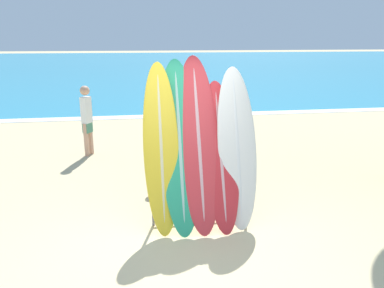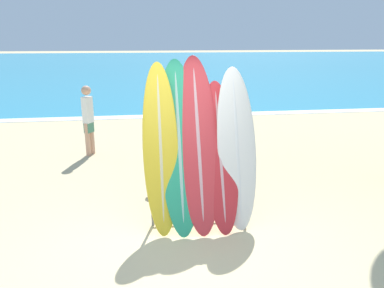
{
  "view_description": "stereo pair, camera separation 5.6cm",
  "coord_description": "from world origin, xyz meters",
  "views": [
    {
      "loc": [
        -0.54,
        -4.15,
        2.62
      ],
      "look_at": [
        0.36,
        1.59,
        0.97
      ],
      "focal_mm": 35.0,
      "sensor_mm": 36.0,
      "label": 1
    },
    {
      "loc": [
        -0.48,
        -4.16,
        2.62
      ],
      "look_at": [
        0.36,
        1.59,
        0.97
      ],
      "focal_mm": 35.0,
      "sensor_mm": 36.0,
      "label": 2
    }
  ],
  "objects": [
    {
      "name": "person_far_left",
      "position": [
        0.01,
        2.83,
        0.84
      ],
      "size": [
        0.21,
        0.26,
        1.53
      ],
      "rotation": [
        0.0,
        0.0,
        1.22
      ],
      "color": "beige",
      "rests_on": "ground_plane"
    },
    {
      "name": "ocean_water",
      "position": [
        0.0,
        37.92,
        0.0
      ],
      "size": [
        120.0,
        60.0,
        0.01
      ],
      "color": "teal",
      "rests_on": "ground_plane"
    },
    {
      "name": "surfboard_slot_0",
      "position": [
        -0.19,
        0.84,
        1.16
      ],
      "size": [
        0.49,
        0.91,
        2.31
      ],
      "color": "yellow",
      "rests_on": "ground_plane"
    },
    {
      "name": "person_mid_beach",
      "position": [
        -1.61,
        4.46,
        0.87
      ],
      "size": [
        0.25,
        0.27,
        1.6
      ],
      "rotation": [
        0.0,
        0.0,
        1.03
      ],
      "color": "tan",
      "rests_on": "ground_plane"
    },
    {
      "name": "ground_plane",
      "position": [
        0.0,
        0.0,
        0.0
      ],
      "size": [
        160.0,
        160.0,
        0.0
      ],
      "primitive_type": "plane",
      "color": "#CCB789"
    },
    {
      "name": "surfboard_slot_4",
      "position": [
        0.89,
        0.82,
        1.12
      ],
      "size": [
        0.56,
        0.88,
        2.24
      ],
      "color": "silver",
      "rests_on": "ground_plane"
    },
    {
      "name": "surfboard_slot_2",
      "position": [
        0.34,
        0.88,
        1.2
      ],
      "size": [
        0.59,
        1.16,
        2.4
      ],
      "color": "red",
      "rests_on": "ground_plane"
    },
    {
      "name": "surfboard_slot_3",
      "position": [
        0.65,
        0.8,
        1.02
      ],
      "size": [
        0.51,
        1.02,
        2.03
      ],
      "color": "red",
      "rests_on": "ground_plane"
    },
    {
      "name": "surfboard_rack",
      "position": [
        0.36,
        0.79,
        0.51
      ],
      "size": [
        1.42,
        0.04,
        0.95
      ],
      "color": "slate",
      "rests_on": "ground_plane"
    },
    {
      "name": "person_near_water",
      "position": [
        1.82,
        3.98,
        0.83
      ],
      "size": [
        0.26,
        0.25,
        1.51
      ],
      "rotation": [
        0.0,
        0.0,
        2.41
      ],
      "color": "tan",
      "rests_on": "ground_plane"
    },
    {
      "name": "surfboard_slot_1",
      "position": [
        0.07,
        0.87,
        1.17
      ],
      "size": [
        0.56,
        1.11,
        2.35
      ],
      "color": "#289E70",
      "rests_on": "ground_plane"
    }
  ]
}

